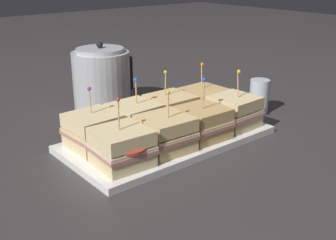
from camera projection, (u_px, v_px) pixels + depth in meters
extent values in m
plane|color=#383333|center=(168.00, 142.00, 1.10)|extent=(6.00, 6.00, 0.00)
cube|color=white|center=(168.00, 140.00, 1.10)|extent=(0.54, 0.27, 0.01)
cube|color=white|center=(168.00, 137.00, 1.10)|extent=(0.54, 0.27, 0.01)
cube|color=beige|center=(122.00, 158.00, 0.94)|extent=(0.12, 0.12, 0.03)
cube|color=tan|center=(122.00, 149.00, 0.93)|extent=(0.13, 0.13, 0.01)
cube|color=beige|center=(122.00, 146.00, 0.93)|extent=(0.12, 0.12, 0.01)
cylinder|color=red|center=(127.00, 147.00, 0.91)|extent=(0.09, 0.09, 0.00)
cube|color=beige|center=(121.00, 136.00, 0.92)|extent=(0.12, 0.12, 0.03)
cylinder|color=tan|center=(119.00, 117.00, 0.90)|extent=(0.00, 0.00, 0.08)
sphere|color=red|center=(118.00, 100.00, 0.89)|extent=(0.01, 0.01, 0.01)
cube|color=#DBB77A|center=(165.00, 143.00, 1.01)|extent=(0.12, 0.12, 0.03)
cube|color=#B26B60|center=(165.00, 136.00, 1.00)|extent=(0.13, 0.13, 0.01)
cube|color=beige|center=(165.00, 132.00, 1.00)|extent=(0.12, 0.12, 0.01)
cylinder|color=red|center=(171.00, 133.00, 0.98)|extent=(0.06, 0.06, 0.00)
cube|color=#E8C281|center=(165.00, 123.00, 0.99)|extent=(0.12, 0.12, 0.03)
cylinder|color=tan|center=(168.00, 107.00, 0.97)|extent=(0.00, 0.00, 0.07)
sphere|color=yellow|center=(168.00, 92.00, 0.96)|extent=(0.01, 0.01, 0.01)
cube|color=tan|center=(202.00, 131.00, 1.08)|extent=(0.12, 0.12, 0.03)
cube|color=tan|center=(202.00, 124.00, 1.08)|extent=(0.12, 0.12, 0.01)
cube|color=beige|center=(202.00, 121.00, 1.07)|extent=(0.12, 0.12, 0.01)
cube|color=tan|center=(203.00, 114.00, 1.07)|extent=(0.12, 0.12, 0.03)
cylinder|color=tan|center=(203.00, 96.00, 1.04)|extent=(0.00, 0.01, 0.09)
sphere|color=blue|center=(204.00, 80.00, 1.03)|extent=(0.01, 0.01, 0.01)
cube|color=beige|center=(234.00, 120.00, 1.16)|extent=(0.12, 0.12, 0.03)
cube|color=tan|center=(234.00, 113.00, 1.15)|extent=(0.12, 0.12, 0.01)
cube|color=beige|center=(234.00, 110.00, 1.15)|extent=(0.12, 0.12, 0.01)
cylinder|color=red|center=(240.00, 110.00, 1.13)|extent=(0.07, 0.07, 0.00)
cube|color=beige|center=(235.00, 102.00, 1.14)|extent=(0.12, 0.12, 0.03)
cylinder|color=tan|center=(238.00, 86.00, 1.12)|extent=(0.00, 0.01, 0.08)
sphere|color=yellow|center=(239.00, 72.00, 1.11)|extent=(0.01, 0.01, 0.01)
cube|color=beige|center=(94.00, 140.00, 1.03)|extent=(0.12, 0.12, 0.03)
cube|color=tan|center=(94.00, 133.00, 1.02)|extent=(0.12, 0.12, 0.01)
cube|color=beige|center=(93.00, 130.00, 1.02)|extent=(0.12, 0.12, 0.01)
cylinder|color=red|center=(98.00, 130.00, 1.00)|extent=(0.09, 0.09, 0.00)
cube|color=beige|center=(93.00, 121.00, 1.01)|extent=(0.12, 0.12, 0.03)
cylinder|color=tan|center=(90.00, 103.00, 1.00)|extent=(0.00, 0.01, 0.07)
sphere|color=purple|center=(89.00, 89.00, 0.99)|extent=(0.01, 0.01, 0.01)
cube|color=beige|center=(135.00, 129.00, 1.10)|extent=(0.12, 0.12, 0.03)
cube|color=tan|center=(135.00, 122.00, 1.09)|extent=(0.13, 0.13, 0.01)
cube|color=beige|center=(134.00, 119.00, 1.09)|extent=(0.12, 0.12, 0.01)
cylinder|color=red|center=(139.00, 119.00, 1.07)|extent=(0.07, 0.07, 0.00)
cube|color=beige|center=(134.00, 110.00, 1.08)|extent=(0.12, 0.12, 0.03)
cylinder|color=tan|center=(136.00, 93.00, 1.07)|extent=(0.00, 0.00, 0.07)
sphere|color=blue|center=(136.00, 80.00, 1.06)|extent=(0.01, 0.01, 0.01)
cube|color=#DBB77A|center=(171.00, 119.00, 1.17)|extent=(0.11, 0.11, 0.03)
cube|color=tan|center=(171.00, 112.00, 1.16)|extent=(0.12, 0.12, 0.01)
cube|color=beige|center=(171.00, 109.00, 1.16)|extent=(0.12, 0.12, 0.01)
cylinder|color=red|center=(175.00, 109.00, 1.14)|extent=(0.06, 0.06, 0.00)
cube|color=#E8C281|center=(171.00, 101.00, 1.15)|extent=(0.11, 0.11, 0.03)
cylinder|color=tan|center=(165.00, 85.00, 1.14)|extent=(0.00, 0.01, 0.08)
sphere|color=yellow|center=(165.00, 72.00, 1.12)|extent=(0.01, 0.01, 0.01)
cube|color=tan|center=(203.00, 109.00, 1.24)|extent=(0.12, 0.12, 0.03)
cube|color=tan|center=(203.00, 103.00, 1.24)|extent=(0.12, 0.12, 0.01)
cube|color=beige|center=(204.00, 100.00, 1.23)|extent=(0.12, 0.12, 0.01)
cube|color=tan|center=(204.00, 94.00, 1.23)|extent=(0.12, 0.12, 0.03)
cylinder|color=tan|center=(202.00, 78.00, 1.21)|extent=(0.00, 0.01, 0.08)
sphere|color=orange|center=(202.00, 64.00, 1.20)|extent=(0.01, 0.01, 0.01)
cylinder|color=#B7BABF|center=(102.00, 81.00, 1.33)|extent=(0.18, 0.18, 0.18)
cylinder|color=#B7BABF|center=(100.00, 50.00, 1.30)|extent=(0.15, 0.15, 0.01)
sphere|color=black|center=(100.00, 45.00, 1.29)|extent=(0.02, 0.02, 0.02)
cube|color=black|center=(128.00, 73.00, 1.39)|extent=(0.02, 0.02, 0.11)
cylinder|color=silver|center=(260.00, 97.00, 1.30)|extent=(0.06, 0.06, 0.11)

